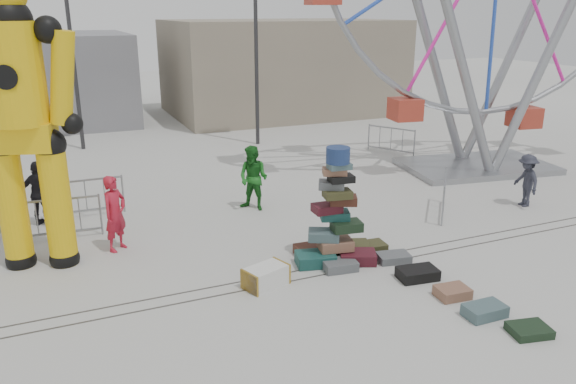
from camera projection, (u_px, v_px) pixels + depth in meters
name	position (u px, v px, depth m)	size (l,w,h in m)	color
ground	(339.00, 286.00, 11.76)	(90.00, 90.00, 0.00)	#9E9E99
track_line_near	(326.00, 274.00, 12.28)	(40.00, 0.04, 0.01)	#47443F
track_line_far	(318.00, 267.00, 12.63)	(40.00, 0.04, 0.01)	#47443F
building_right	(281.00, 67.00, 31.08)	(12.00, 8.00, 5.00)	gray
building_left	(26.00, 79.00, 28.05)	(10.00, 8.00, 4.40)	gray
lamp_post_right	(258.00, 36.00, 22.89)	(1.41, 0.25, 8.00)	#2D2D30
lamp_post_left	(73.00, 37.00, 22.01)	(1.41, 0.25, 8.00)	#2D2D30
suitcase_tower	(335.00, 229.00, 12.78)	(2.05, 1.70, 2.68)	#194D48
crash_test_dummy	(22.00, 116.00, 11.72)	(2.56, 1.21, 6.47)	black
steamer_trunk	(266.00, 276.00, 11.71)	(0.92, 0.53, 0.43)	silver
row_case_0	(371.00, 247.00, 13.49)	(0.69, 0.50, 0.19)	#3D3D1E
row_case_1	(393.00, 257.00, 12.91)	(0.74, 0.49, 0.18)	#5A5E62
row_case_2	(418.00, 274.00, 12.05)	(0.85, 0.53, 0.24)	black
row_case_3	(452.00, 292.00, 11.29)	(0.65, 0.49, 0.21)	#8D5F48
row_case_4	(485.00, 311.00, 10.57)	(0.79, 0.48, 0.23)	#486267
row_case_5	(529.00, 330.00, 10.00)	(0.70, 0.53, 0.16)	black
barricade_dummy_b	(59.00, 219.00, 14.01)	(2.00, 0.10, 1.10)	gray
barricade_dummy_c	(86.00, 198.00, 15.58)	(2.00, 0.10, 1.10)	gray
barricade_wheel_front	(444.00, 195.00, 15.78)	(2.00, 0.10, 1.10)	gray
barricade_wheel_back	(391.00, 140.00, 22.39)	(2.00, 0.10, 1.10)	gray
pedestrian_red	(115.00, 213.00, 13.28)	(0.67, 0.44, 1.85)	#AD182C
pedestrian_green	(253.00, 178.00, 16.01)	(0.91, 0.71, 1.87)	#19661C
pedestrian_black	(40.00, 194.00, 14.85)	(1.03, 0.43, 1.76)	black
pedestrian_grey	(526.00, 180.00, 16.35)	(1.01, 0.58, 1.56)	#262732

